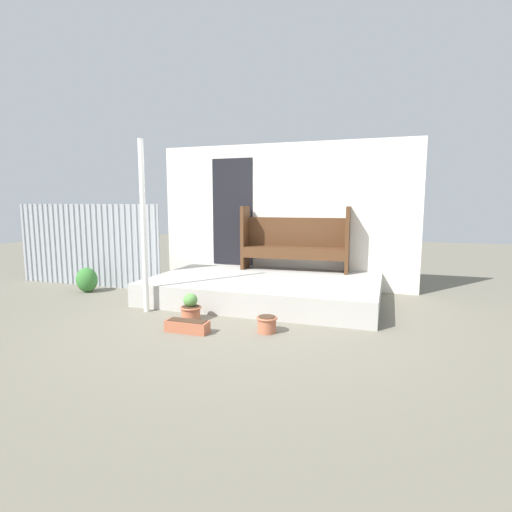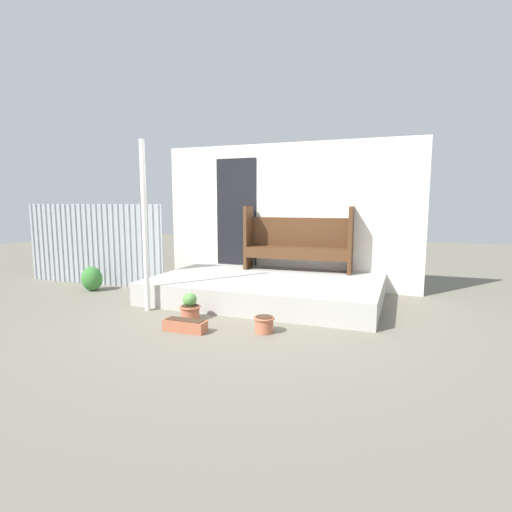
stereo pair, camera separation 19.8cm
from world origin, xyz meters
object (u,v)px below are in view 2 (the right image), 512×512
Objects in this scene: bench at (298,240)px; flower_pot_middle at (264,324)px; support_post at (145,227)px; planter_box_rect at (185,325)px; shrub_by_fence at (92,279)px; flower_pot_left at (190,308)px.

bench is 2.57m from flower_pot_middle.
flower_pot_middle is (1.90, -0.34, -1.09)m from support_post.
support_post reaches higher than planter_box_rect.
flower_pot_middle is (0.23, -2.44, -0.78)m from bench.
bench is 7.32× the size of flower_pot_middle.
bench is at bearing 21.95° from shrub_by_fence.
bench reaches higher than flower_pot_left.
shrub_by_fence reaches higher than flower_pot_middle.
flower_pot_middle is 0.49× the size of planter_box_rect.
bench reaches higher than shrub_by_fence.
bench is 5.30× the size of flower_pot_left.
flower_pot_middle is at bearing -10.02° from support_post.
support_post is 5.62× the size of shrub_by_fence.
shrub_by_fence is (-1.70, 0.75, -0.99)m from support_post.
bench is at bearing 69.00° from flower_pot_left.
bench is at bearing 95.45° from flower_pot_middle.
shrub_by_fence reaches higher than flower_pot_left.
flower_pot_left is 0.67× the size of planter_box_rect.
bench is at bearing 51.64° from support_post.
planter_box_rect is (0.99, -0.63, -1.13)m from support_post.
flower_pot_middle is 0.96m from planter_box_rect.
support_post is at bearing 169.98° from flower_pot_middle.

